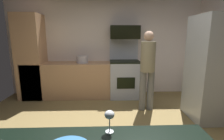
{
  "coord_description": "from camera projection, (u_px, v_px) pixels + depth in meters",
  "views": [
    {
      "loc": [
        -0.02,
        -2.25,
        1.57
      ],
      "look_at": [
        0.07,
        0.3,
        1.05
      ],
      "focal_mm": 26.7,
      "sensor_mm": 36.0,
      "label": 1
    }
  ],
  "objects": [
    {
      "name": "refrigerator",
      "position": [
        216.0,
        69.0,
        3.1
      ],
      "size": [
        0.87,
        0.79,
        1.95
      ],
      "color": "#AFB4B6",
      "rests_on": "ground"
    },
    {
      "name": "oven_range",
      "position": [
        124.0,
        77.0,
        4.36
      ],
      "size": [
        0.76,
        0.65,
        1.5
      ],
      "color": "#B4B8C4",
      "rests_on": "ground"
    },
    {
      "name": "stock_pot",
      "position": [
        82.0,
        59.0,
        4.24
      ],
      "size": [
        0.3,
        0.3,
        0.18
      ],
      "primitive_type": "cylinder",
      "color": "#BFB6BC",
      "rests_on": "lower_cabinet_run"
    },
    {
      "name": "lower_cabinet_run",
      "position": [
        73.0,
        80.0,
        4.33
      ],
      "size": [
        2.4,
        0.6,
        0.9
      ],
      "primitive_type": "cube",
      "color": "tan",
      "rests_on": "ground"
    },
    {
      "name": "wine_glass_extra",
      "position": [
        109.0,
        116.0,
        1.16
      ],
      "size": [
        0.07,
        0.07,
        0.16
      ],
      "color": "silver",
      "rests_on": "counter_island"
    },
    {
      "name": "wall_back",
      "position": [
        107.0,
        46.0,
        4.55
      ],
      "size": [
        5.2,
        0.12,
        2.6
      ],
      "primitive_type": "cube",
      "color": "beige",
      "rests_on": "ground"
    },
    {
      "name": "person_cook",
      "position": [
        148.0,
        67.0,
        3.46
      ],
      "size": [
        0.31,
        0.3,
        1.67
      ],
      "color": "slate",
      "rests_on": "ground"
    },
    {
      "name": "microwave",
      "position": [
        125.0,
        32.0,
        4.22
      ],
      "size": [
        0.74,
        0.38,
        0.33
      ],
      "primitive_type": "cube",
      "color": "black",
      "rests_on": "oven_range"
    },
    {
      "name": "cabinet_column",
      "position": [
        31.0,
        57.0,
        4.18
      ],
      "size": [
        0.6,
        0.6,
        2.1
      ],
      "primitive_type": "cube",
      "color": "tan",
      "rests_on": "ground"
    }
  ]
}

